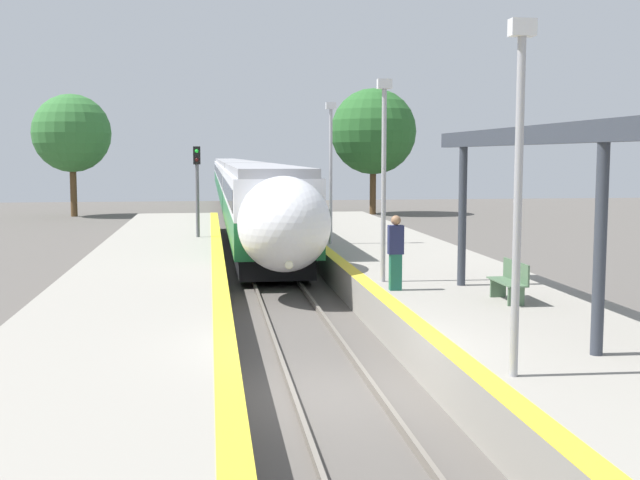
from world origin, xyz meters
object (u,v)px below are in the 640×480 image
(person_waiting, at_px, (396,251))
(railway_signal, at_px, (197,191))
(platform_bench, at_px, (511,280))
(lamppost_near, at_px, (519,175))
(train, at_px, (236,181))
(lamppost_mid, at_px, (384,166))
(lamppost_far, at_px, (331,163))

(person_waiting, height_order, railway_signal, railway_signal)
(person_waiting, relative_size, railway_signal, 0.40)
(platform_bench, height_order, lamppost_near, lamppost_near)
(platform_bench, bearing_deg, train, 95.48)
(train, relative_size, railway_signal, 19.11)
(train, distance_m, lamppost_near, 52.45)
(person_waiting, relative_size, lamppost_mid, 0.35)
(person_waiting, height_order, lamppost_far, lamppost_far)
(train, height_order, railway_signal, railway_signal)
(railway_signal, height_order, lamppost_far, lamppost_far)
(railway_signal, xyz_separation_m, lamppost_far, (4.83, -3.12, 1.12))
(lamppost_near, height_order, lamppost_mid, same)
(lamppost_mid, distance_m, lamppost_far, 8.90)
(platform_bench, xyz_separation_m, person_waiting, (-2.18, 1.78, 0.47))
(lamppost_near, bearing_deg, lamppost_mid, 90.00)
(person_waiting, relative_size, lamppost_far, 0.35)
(lamppost_near, bearing_deg, person_waiting, 89.91)
(train, bearing_deg, platform_bench, -84.52)
(person_waiting, bearing_deg, railway_signal, 109.93)
(train, bearing_deg, person_waiting, -87.07)
(train, height_order, platform_bench, train)
(lamppost_near, bearing_deg, platform_bench, 69.28)
(platform_bench, distance_m, lamppost_mid, 4.54)
(railway_signal, height_order, lamppost_near, lamppost_near)
(train, distance_m, lamppost_mid, 43.57)
(train, xyz_separation_m, lamppost_mid, (2.28, -43.48, 1.71))
(platform_bench, bearing_deg, lamppost_mid, 125.12)
(train, xyz_separation_m, lamppost_far, (2.28, -34.58, 1.71))
(railway_signal, distance_m, lamppost_near, 21.49)
(lamppost_near, distance_m, lamppost_mid, 8.90)
(person_waiting, distance_m, lamppost_mid, 2.40)
(platform_bench, distance_m, railway_signal, 16.73)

